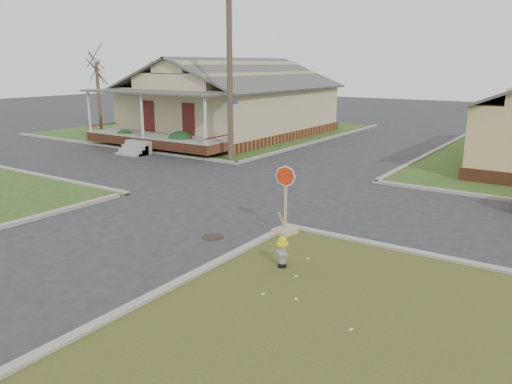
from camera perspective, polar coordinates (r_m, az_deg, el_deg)
The scene contains 11 objects.
ground at distance 16.26m, azimuth -9.91°, elevation -3.15°, with size 120.00×120.00×0.00m, color #29292B.
verge_far_left at distance 37.92m, azimuth -5.29°, elevation 7.08°, with size 19.00×19.00×0.05m, color #2B4B1B.
curbs at distance 20.00m, azimuth 0.03°, elevation 0.40°, with size 80.00×40.00×0.12m, color gray, non-canonical shape.
manhole at distance 14.50m, azimuth -4.97°, elevation -5.14°, with size 0.64×0.64×0.01m, color black.
corner_house at distance 34.82m, azimuth -2.88°, elevation 10.19°, with size 10.10×15.50×5.30m.
utility_pole at distance 25.02m, azimuth -3.03°, elevation 13.99°, with size 1.80×0.28×9.00m.
tree_far_left at distance 37.03m, azimuth -17.52°, elevation 10.15°, with size 0.22×0.22×4.90m, color #423426.
fire_hydrant at distance 12.16m, azimuth 3.04°, elevation -6.64°, with size 0.30×0.30×0.79m.
stop_sign at distance 14.49m, azimuth 3.35°, elevation -3.12°, with size 0.58×0.56×2.03m.
hedge_left at distance 30.93m, azimuth -14.72°, elevation 6.01°, with size 1.36×1.11×1.04m, color #123418.
hedge_right at distance 28.20m, azimuth -8.64°, elevation 5.67°, with size 1.51×1.24×1.16m, color #123418.
Camera 1 is at (10.87, -11.07, 4.86)m, focal length 35.00 mm.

